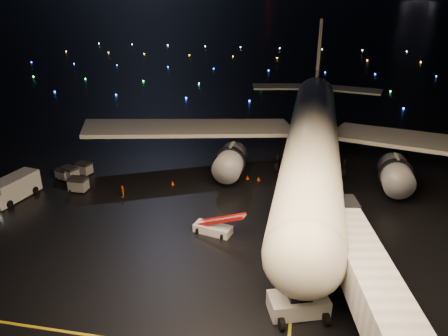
% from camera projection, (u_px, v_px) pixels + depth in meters
% --- Properties ---
extents(ground, '(2000.00, 2000.00, 0.00)m').
position_uv_depth(ground, '(295.00, 20.00, 312.52)').
color(ground, black).
rests_on(ground, ground).
extents(lane_centre, '(0.25, 80.00, 0.02)m').
position_uv_depth(lane_centre, '(299.00, 202.00, 52.79)').
color(lane_centre, gold).
rests_on(lane_centre, ground).
extents(lane_cross, '(60.00, 0.25, 0.02)m').
position_uv_depth(lane_cross, '(62.00, 331.00, 33.15)').
color(lane_cross, gold).
rests_on(lane_cross, ground).
extents(airliner, '(65.97, 62.78, 18.41)m').
position_uv_depth(airliner, '(315.00, 105.00, 58.97)').
color(airliner, beige).
rests_on(airliner, ground).
extents(pushback_tug, '(5.20, 3.84, 2.22)m').
position_uv_depth(pushback_tug, '(298.00, 301.00, 34.64)').
color(pushback_tug, silver).
rests_on(pushback_tug, ground).
extents(belt_loader, '(6.10, 2.94, 2.85)m').
position_uv_depth(belt_loader, '(213.00, 221.00, 45.70)').
color(belt_loader, silver).
rests_on(belt_loader, ground).
extents(service_truck, '(3.84, 8.03, 2.84)m').
position_uv_depth(service_truck, '(15.00, 187.00, 53.23)').
color(service_truck, silver).
rests_on(service_truck, ground).
extents(crew_c, '(0.83, 0.98, 1.57)m').
position_uv_depth(crew_c, '(123.00, 191.00, 53.67)').
color(crew_c, '#F26207').
rests_on(crew_c, ground).
extents(safety_cone_0, '(0.46, 0.46, 0.52)m').
position_uv_depth(safety_cone_0, '(248.00, 177.00, 58.84)').
color(safety_cone_0, '#F83500').
rests_on(safety_cone_0, ground).
extents(safety_cone_1, '(0.55, 0.55, 0.52)m').
position_uv_depth(safety_cone_1, '(259.00, 179.00, 58.41)').
color(safety_cone_1, '#F83500').
rests_on(safety_cone_1, ground).
extents(safety_cone_2, '(0.57, 0.57, 0.53)m').
position_uv_depth(safety_cone_2, '(173.00, 183.00, 57.20)').
color(safety_cone_2, '#F83500').
rests_on(safety_cone_2, ground).
extents(safety_cone_3, '(0.58, 0.58, 0.55)m').
position_uv_depth(safety_cone_3, '(138.00, 136.00, 74.57)').
color(safety_cone_3, '#F83500').
rests_on(safety_cone_3, ground).
extents(taxiway_lights, '(164.00, 92.00, 0.36)m').
position_uv_depth(taxiway_lights, '(270.00, 67.00, 137.08)').
color(taxiway_lights, black).
rests_on(taxiway_lights, ground).
extents(baggage_cart_0, '(2.19, 1.54, 1.86)m').
position_uv_depth(baggage_cart_0, '(78.00, 185.00, 55.13)').
color(baggage_cart_0, gray).
rests_on(baggage_cart_0, ground).
extents(baggage_cart_1, '(2.32, 1.92, 1.70)m').
position_uv_depth(baggage_cart_1, '(84.00, 168.00, 60.15)').
color(baggage_cart_1, gray).
rests_on(baggage_cart_1, ground).
extents(baggage_cart_2, '(2.18, 1.83, 1.58)m').
position_uv_depth(baggage_cart_2, '(63.00, 174.00, 58.51)').
color(baggage_cart_2, gray).
rests_on(baggage_cart_2, ground).
extents(baggage_cart_3, '(2.54, 2.20, 1.81)m').
position_uv_depth(baggage_cart_3, '(70.00, 173.00, 58.49)').
color(baggage_cart_3, gray).
rests_on(baggage_cart_3, ground).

